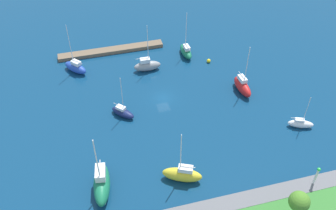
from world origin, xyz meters
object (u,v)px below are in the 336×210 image
object	(u,v)px
harbor_beacon	(317,175)
sailboat_gray_near_pier	(147,65)
park_tree_east	(299,202)
sailboat_yellow_inner_mooring	(182,174)
pier_dock	(111,51)
sailboat_white_lone_south	(301,124)
sailboat_green_by_breakwater	(186,51)
sailboat_red_mid_basin	(242,86)
sailboat_navy_outer_mooring	(123,112)
sailboat_blue_far_north	(76,67)
sailboat_green_west_end	(102,183)
mooring_buoy_yellow	(209,61)

from	to	relation	value
harbor_beacon	sailboat_gray_near_pier	distance (m)	41.19
park_tree_east	sailboat_yellow_inner_mooring	bearing A→B (deg)	-40.27
pier_dock	sailboat_white_lone_south	distance (m)	44.76
sailboat_green_by_breakwater	sailboat_red_mid_basin	xyz separation A→B (m)	(-7.41, 15.17, 0.22)
harbor_beacon	sailboat_yellow_inner_mooring	size ratio (longest dim) A/B	0.36
pier_dock	sailboat_gray_near_pier	distance (m)	11.15
sailboat_navy_outer_mooring	sailboat_blue_far_north	world-z (taller)	sailboat_blue_far_north
sailboat_blue_far_north	sailboat_white_lone_south	bearing A→B (deg)	-166.93
sailboat_red_mid_basin	sailboat_gray_near_pier	bearing A→B (deg)	-129.41
sailboat_navy_outer_mooring	sailboat_green_west_end	xyz separation A→B (m)	(5.94, 15.91, 0.80)
pier_dock	sailboat_white_lone_south	bearing A→B (deg)	132.31
mooring_buoy_yellow	sailboat_white_lone_south	bearing A→B (deg)	112.18
sailboat_gray_near_pier	sailboat_green_west_end	distance (m)	31.75
park_tree_east	sailboat_gray_near_pier	size ratio (longest dim) A/B	0.52
pier_dock	harbor_beacon	xyz separation A→B (m)	(-25.22, 45.63, 2.72)
sailboat_navy_outer_mooring	sailboat_yellow_inner_mooring	size ratio (longest dim) A/B	0.88
sailboat_gray_near_pier	sailboat_white_lone_south	size ratio (longest dim) A/B	1.52
park_tree_east	sailboat_blue_far_north	xyz separation A→B (m)	(27.60, -44.85, -3.94)
harbor_beacon	sailboat_navy_outer_mooring	size ratio (longest dim) A/B	0.41
sailboat_navy_outer_mooring	sailboat_green_west_end	distance (m)	17.00
sailboat_white_lone_south	mooring_buoy_yellow	bearing A→B (deg)	134.50
pier_dock	park_tree_east	world-z (taller)	park_tree_east
pier_dock	sailboat_red_mid_basin	distance (m)	31.63
sailboat_blue_far_north	sailboat_red_mid_basin	bearing A→B (deg)	-156.83
park_tree_east	sailboat_green_west_end	xyz separation A→B (m)	(26.02, -12.68, -3.49)
pier_dock	sailboat_green_west_end	size ratio (longest dim) A/B	2.02
sailboat_green_by_breakwater	sailboat_gray_near_pier	world-z (taller)	sailboat_gray_near_pier
sailboat_green_by_breakwater	sailboat_white_lone_south	world-z (taller)	sailboat_green_by_breakwater
sailboat_navy_outer_mooring	pier_dock	bearing A→B (deg)	134.06
sailboat_green_by_breakwater	sailboat_blue_far_north	xyz separation A→B (m)	(24.86, -0.19, 0.05)
harbor_beacon	sailboat_green_by_breakwater	distance (m)	40.96
sailboat_navy_outer_mooring	sailboat_green_west_end	world-z (taller)	sailboat_green_west_end
sailboat_blue_far_north	mooring_buoy_yellow	bearing A→B (deg)	-139.46
harbor_beacon	sailboat_navy_outer_mooring	world-z (taller)	sailboat_navy_outer_mooring
pier_dock	sailboat_yellow_inner_mooring	xyz separation A→B (m)	(-5.74, 39.02, 0.94)
park_tree_east	sailboat_white_lone_south	size ratio (longest dim) A/B	0.79
harbor_beacon	sailboat_green_by_breakwater	size ratio (longest dim) A/B	0.35
sailboat_green_by_breakwater	sailboat_green_west_end	distance (m)	39.55
sailboat_red_mid_basin	sailboat_green_west_end	world-z (taller)	sailboat_green_west_end
sailboat_green_by_breakwater	sailboat_green_west_end	xyz separation A→B (m)	(23.27, 31.97, 0.51)
sailboat_blue_far_north	sailboat_red_mid_basin	xyz separation A→B (m)	(-32.26, 15.36, 0.17)
pier_dock	sailboat_yellow_inner_mooring	bearing A→B (deg)	98.36
sailboat_navy_outer_mooring	sailboat_white_lone_south	world-z (taller)	sailboat_navy_outer_mooring
sailboat_green_west_end	sailboat_yellow_inner_mooring	bearing A→B (deg)	92.39
sailboat_gray_near_pier	sailboat_blue_far_north	world-z (taller)	sailboat_blue_far_north
sailboat_navy_outer_mooring	sailboat_blue_far_north	size ratio (longest dim) A/B	0.81
park_tree_east	sailboat_red_mid_basin	bearing A→B (deg)	-98.99
sailboat_red_mid_basin	pier_dock	bearing A→B (deg)	-135.89
sailboat_green_by_breakwater	sailboat_white_lone_south	size ratio (longest dim) A/B	1.47
sailboat_gray_near_pier	sailboat_navy_outer_mooring	bearing A→B (deg)	-119.21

